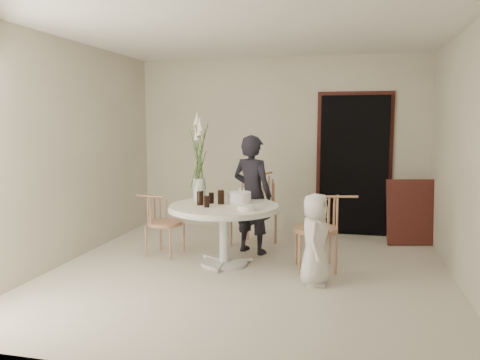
% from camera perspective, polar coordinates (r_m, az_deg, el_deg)
% --- Properties ---
extents(ground, '(4.50, 4.50, 0.00)m').
position_cam_1_polar(ground, '(5.44, 1.00, -11.25)').
color(ground, beige).
rests_on(ground, ground).
extents(room_shell, '(4.50, 4.50, 4.50)m').
position_cam_1_polar(room_shell, '(5.16, 1.04, 6.08)').
color(room_shell, white).
rests_on(room_shell, ground).
extents(doorway, '(1.00, 0.10, 2.10)m').
position_cam_1_polar(doorway, '(7.26, 13.70, 1.70)').
color(doorway, black).
rests_on(doorway, ground).
extents(door_trim, '(1.12, 0.03, 2.22)m').
position_cam_1_polar(door_trim, '(7.29, 13.71, 2.19)').
color(door_trim, '#59251E').
rests_on(door_trim, ground).
extents(table, '(1.33, 1.33, 0.73)m').
position_cam_1_polar(table, '(5.59, -1.95, -4.19)').
color(table, silver).
rests_on(table, ground).
extents(picture_frame, '(0.72, 0.36, 0.91)m').
position_cam_1_polar(picture_frame, '(6.96, 20.18, -3.71)').
color(picture_frame, '#59251E').
rests_on(picture_frame, ground).
extents(chair_far, '(0.66, 0.69, 0.99)m').
position_cam_1_polar(chair_far, '(6.58, 2.28, -2.24)').
color(chair_far, tan).
rests_on(chair_far, ground).
extents(chair_right, '(0.58, 0.55, 0.88)m').
position_cam_1_polar(chair_right, '(5.50, 10.51, -5.00)').
color(chair_right, tan).
rests_on(chair_right, ground).
extents(chair_left, '(0.50, 0.47, 0.77)m').
position_cam_1_polar(chair_left, '(6.15, -10.03, -4.37)').
color(chair_left, tan).
rests_on(chair_left, ground).
extents(girl, '(0.66, 0.55, 1.54)m').
position_cam_1_polar(girl, '(6.08, 1.49, -1.77)').
color(girl, black).
rests_on(girl, ground).
extents(boy, '(0.32, 0.48, 0.98)m').
position_cam_1_polar(boy, '(5.01, 9.13, -7.15)').
color(boy, white).
rests_on(boy, ground).
extents(birthday_cake, '(0.28, 0.28, 0.18)m').
position_cam_1_polar(birthday_cake, '(5.70, -0.03, -2.13)').
color(birthday_cake, white).
rests_on(birthday_cake, table).
extents(cola_tumbler_a, '(0.10, 0.10, 0.17)m').
position_cam_1_polar(cola_tumbler_a, '(5.57, -4.88, -2.20)').
color(cola_tumbler_a, black).
rests_on(cola_tumbler_a, table).
extents(cola_tumbler_b, '(0.07, 0.07, 0.13)m').
position_cam_1_polar(cola_tumbler_b, '(5.42, -4.08, -2.63)').
color(cola_tumbler_b, black).
rests_on(cola_tumbler_b, table).
extents(cola_tumbler_c, '(0.08, 0.08, 0.13)m').
position_cam_1_polar(cola_tumbler_c, '(5.68, -3.51, -2.19)').
color(cola_tumbler_c, black).
rests_on(cola_tumbler_c, table).
extents(cola_tumbler_d, '(0.10, 0.10, 0.17)m').
position_cam_1_polar(cola_tumbler_d, '(5.62, -2.33, -2.09)').
color(cola_tumbler_d, black).
rests_on(cola_tumbler_d, table).
extents(plate_stack, '(0.25, 0.25, 0.05)m').
position_cam_1_polar(plate_stack, '(5.24, 0.78, -3.41)').
color(plate_stack, white).
rests_on(plate_stack, table).
extents(flower_vase, '(0.15, 0.15, 1.12)m').
position_cam_1_polar(flower_vase, '(5.80, -5.01, 2.59)').
color(flower_vase, silver).
rests_on(flower_vase, table).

